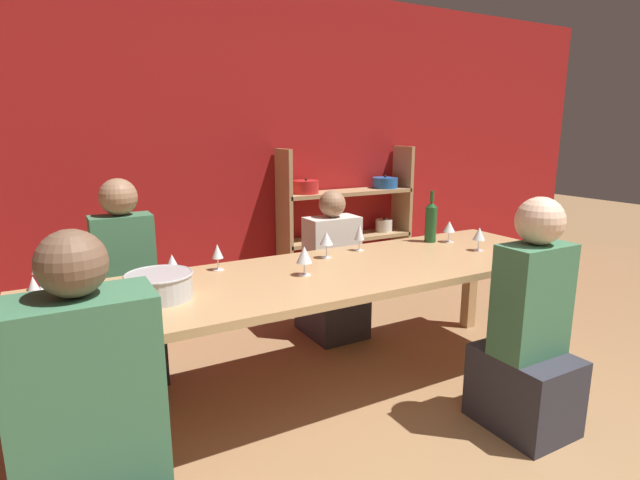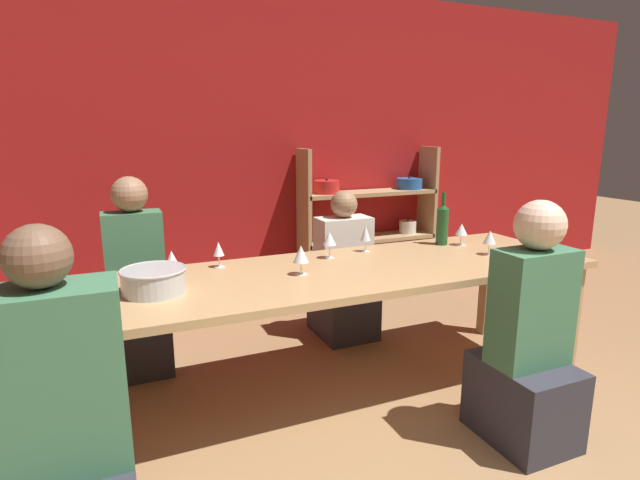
{
  "view_description": "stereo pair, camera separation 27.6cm",
  "coord_description": "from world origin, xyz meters",
  "px_view_note": "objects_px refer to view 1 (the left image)",
  "views": [
    {
      "loc": [
        -1.47,
        -0.38,
        1.5
      ],
      "look_at": [
        -0.15,
        1.97,
        0.9
      ],
      "focal_mm": 28.0,
      "sensor_mm": 36.0,
      "label": 1
    },
    {
      "loc": [
        -1.22,
        -0.5,
        1.5
      ],
      "look_at": [
        -0.15,
        1.97,
        0.9
      ],
      "focal_mm": 28.0,
      "sensor_mm": 36.0,
      "label": 2
    }
  ],
  "objects_px": {
    "shelf_unit": "(346,233)",
    "wine_glass_red_f": "(479,234)",
    "mixing_bowl": "(159,285)",
    "wine_glass_red_a": "(34,288)",
    "dining_table": "(329,283)",
    "person_far_b": "(128,305)",
    "wine_glass_red_d": "(38,267)",
    "wine_glass_red_c": "(326,239)",
    "wine_glass_red_b": "(304,255)",
    "wine_glass_white_c": "(172,262)",
    "wine_glass_red_e": "(217,252)",
    "person_far_a": "(332,283)",
    "wine_glass_white_a": "(359,233)",
    "wine_glass_white_b": "(449,227)",
    "wine_bottle_green": "(431,221)",
    "person_near_a": "(528,344)"
  },
  "relations": [
    {
      "from": "wine_glass_red_a",
      "to": "wine_glass_red_e",
      "type": "relative_size",
      "value": 1.17
    },
    {
      "from": "shelf_unit",
      "to": "wine_glass_red_e",
      "type": "height_order",
      "value": "shelf_unit"
    },
    {
      "from": "wine_glass_white_a",
      "to": "person_near_a",
      "type": "relative_size",
      "value": 0.14
    },
    {
      "from": "shelf_unit",
      "to": "wine_glass_red_f",
      "type": "xyz_separation_m",
      "value": [
        -0.17,
        -1.83,
        0.34
      ]
    },
    {
      "from": "mixing_bowl",
      "to": "wine_glass_white_c",
      "type": "height_order",
      "value": "wine_glass_white_c"
    },
    {
      "from": "dining_table",
      "to": "person_far_a",
      "type": "distance_m",
      "value": 0.94
    },
    {
      "from": "wine_bottle_green",
      "to": "mixing_bowl",
      "type": "bearing_deg",
      "value": -171.25
    },
    {
      "from": "dining_table",
      "to": "wine_glass_red_b",
      "type": "relative_size",
      "value": 19.54
    },
    {
      "from": "mixing_bowl",
      "to": "wine_glass_red_a",
      "type": "xyz_separation_m",
      "value": [
        -0.49,
        0.03,
        0.05
      ]
    },
    {
      "from": "dining_table",
      "to": "wine_glass_red_d",
      "type": "height_order",
      "value": "wine_glass_red_d"
    },
    {
      "from": "shelf_unit",
      "to": "wine_glass_white_c",
      "type": "bearing_deg",
      "value": -142.49
    },
    {
      "from": "wine_glass_white_a",
      "to": "wine_glass_red_f",
      "type": "bearing_deg",
      "value": -29.43
    },
    {
      "from": "wine_glass_red_d",
      "to": "wine_glass_red_f",
      "type": "bearing_deg",
      "value": -10.7
    },
    {
      "from": "shelf_unit",
      "to": "wine_glass_red_c",
      "type": "xyz_separation_m",
      "value": [
        -1.1,
        -1.52,
        0.35
      ]
    },
    {
      "from": "person_far_a",
      "to": "person_far_b",
      "type": "xyz_separation_m",
      "value": [
        -1.41,
        0.01,
        0.08
      ]
    },
    {
      "from": "wine_glass_red_e",
      "to": "person_near_a",
      "type": "distance_m",
      "value": 1.67
    },
    {
      "from": "shelf_unit",
      "to": "wine_glass_red_d",
      "type": "bearing_deg",
      "value": -152.1
    },
    {
      "from": "person_near_a",
      "to": "person_far_b",
      "type": "relative_size",
      "value": 0.97
    },
    {
      "from": "wine_glass_white_a",
      "to": "wine_glass_red_b",
      "type": "bearing_deg",
      "value": -150.64
    },
    {
      "from": "wine_glass_red_a",
      "to": "wine_glass_red_c",
      "type": "bearing_deg",
      "value": 8.61
    },
    {
      "from": "wine_glass_red_a",
      "to": "person_near_a",
      "type": "xyz_separation_m",
      "value": [
        2.11,
        -0.75,
        -0.41
      ]
    },
    {
      "from": "dining_table",
      "to": "wine_glass_red_e",
      "type": "bearing_deg",
      "value": 150.09
    },
    {
      "from": "wine_glass_red_d",
      "to": "shelf_unit",
      "type": "bearing_deg",
      "value": 27.9
    },
    {
      "from": "wine_bottle_green",
      "to": "wine_glass_red_a",
      "type": "distance_m",
      "value": 2.36
    },
    {
      "from": "wine_bottle_green",
      "to": "wine_glass_red_b",
      "type": "relative_size",
      "value": 2.22
    },
    {
      "from": "wine_bottle_green",
      "to": "wine_glass_white_b",
      "type": "distance_m",
      "value": 0.13
    },
    {
      "from": "dining_table",
      "to": "wine_glass_red_c",
      "type": "relative_size",
      "value": 19.31
    },
    {
      "from": "wine_glass_white_b",
      "to": "wine_glass_red_b",
      "type": "bearing_deg",
      "value": -169.95
    },
    {
      "from": "person_far_b",
      "to": "wine_glass_red_e",
      "type": "bearing_deg",
      "value": 131.56
    },
    {
      "from": "wine_bottle_green",
      "to": "wine_glass_red_b",
      "type": "distance_m",
      "value": 1.15
    },
    {
      "from": "wine_glass_white_c",
      "to": "mixing_bowl",
      "type": "bearing_deg",
      "value": -115.93
    },
    {
      "from": "wine_glass_red_b",
      "to": "person_far_b",
      "type": "distance_m",
      "value": 1.18
    },
    {
      "from": "wine_glass_red_d",
      "to": "wine_glass_red_e",
      "type": "relative_size",
      "value": 1.1
    },
    {
      "from": "wine_glass_red_d",
      "to": "wine_glass_white_b",
      "type": "relative_size",
      "value": 1.1
    },
    {
      "from": "wine_glass_red_c",
      "to": "wine_glass_red_f",
      "type": "relative_size",
      "value": 1.06
    },
    {
      "from": "wine_glass_red_c",
      "to": "wine_glass_white_a",
      "type": "distance_m",
      "value": 0.28
    },
    {
      "from": "wine_glass_red_e",
      "to": "person_far_a",
      "type": "relative_size",
      "value": 0.14
    },
    {
      "from": "dining_table",
      "to": "mixing_bowl",
      "type": "xyz_separation_m",
      "value": [
        -0.9,
        -0.01,
        0.14
      ]
    },
    {
      "from": "wine_glass_red_d",
      "to": "person_near_a",
      "type": "bearing_deg",
      "value": -28.32
    },
    {
      "from": "wine_glass_white_b",
      "to": "person_near_a",
      "type": "bearing_deg",
      "value": -109.75
    },
    {
      "from": "wine_glass_red_a",
      "to": "wine_glass_red_c",
      "type": "xyz_separation_m",
      "value": [
        1.51,
        0.23,
        -0.0
      ]
    },
    {
      "from": "dining_table",
      "to": "wine_glass_red_f",
      "type": "xyz_separation_m",
      "value": [
        1.05,
        -0.07,
        0.18
      ]
    },
    {
      "from": "shelf_unit",
      "to": "wine_glass_red_b",
      "type": "height_order",
      "value": "shelf_unit"
    },
    {
      "from": "wine_glass_red_e",
      "to": "wine_glass_red_f",
      "type": "xyz_separation_m",
      "value": [
        1.57,
        -0.37,
        0.01
      ]
    },
    {
      "from": "dining_table",
      "to": "person_far_b",
      "type": "xyz_separation_m",
      "value": [
        -0.94,
        0.77,
        -0.21
      ]
    },
    {
      "from": "wine_glass_red_d",
      "to": "mixing_bowl",
      "type": "bearing_deg",
      "value": -40.21
    },
    {
      "from": "shelf_unit",
      "to": "person_near_a",
      "type": "bearing_deg",
      "value": -101.35
    },
    {
      "from": "wine_glass_red_f",
      "to": "wine_glass_red_d",
      "type": "bearing_deg",
      "value": 169.3
    },
    {
      "from": "wine_glass_white_b",
      "to": "person_far_b",
      "type": "distance_m",
      "value": 2.11
    },
    {
      "from": "mixing_bowl",
      "to": "wine_glass_red_b",
      "type": "xyz_separation_m",
      "value": [
        0.74,
        0.0,
        0.04
      ]
    }
  ]
}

